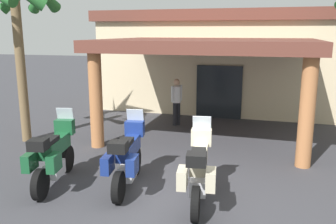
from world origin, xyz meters
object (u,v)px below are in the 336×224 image
motel_building (228,59)px  motorcycle_blue (127,158)px  motorcycle_green (53,155)px  motorcycle_cream (199,170)px  pedestrian (177,99)px  palm_tree_roadside (15,7)px

motel_building → motorcycle_blue: (-1.08, -9.61, -1.49)m
motel_building → motorcycle_green: bearing=-104.3°
motorcycle_cream → motorcycle_blue: bearing=73.1°
motorcycle_blue → pedestrian: 5.66m
motel_building → palm_tree_roadside: 9.25m
palm_tree_roadside → pedestrian: bearing=37.9°
motel_building → motorcycle_cream: 10.03m
pedestrian → palm_tree_roadside: palm_tree_roadside is taller
motel_building → palm_tree_roadside: size_ratio=2.13×
palm_tree_roadside → motorcycle_blue: bearing=-28.8°
motorcycle_green → motorcycle_blue: size_ratio=0.99×
motorcycle_green → motorcycle_blue: (1.65, 0.30, 0.00)m
motorcycle_cream → palm_tree_roadside: palm_tree_roadside is taller
motorcycle_blue → pedestrian: size_ratio=1.28×
motel_building → motorcycle_blue: bearing=-95.4°
motorcycle_blue → palm_tree_roadside: palm_tree_roadside is taller
motel_building → motorcycle_cream: (0.56, -9.90, -1.49)m
motel_building → motorcycle_cream: motel_building is taller
motorcycle_cream → pedestrian: (-1.95, 5.94, 0.30)m
palm_tree_roadside → motorcycle_cream: bearing=-24.2°
motorcycle_blue → motorcycle_cream: bearing=-107.7°
motel_building → motorcycle_green: size_ratio=5.10×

